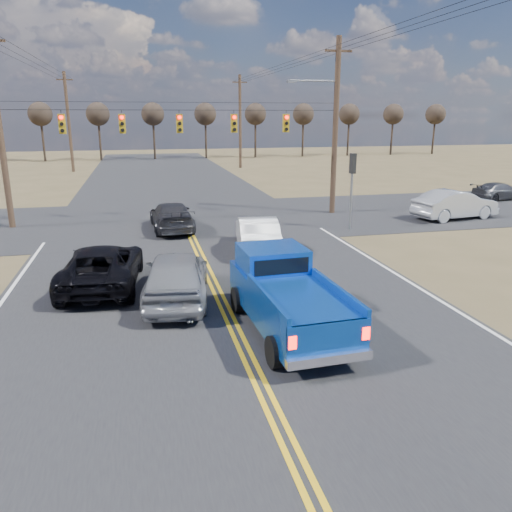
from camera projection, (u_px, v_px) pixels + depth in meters
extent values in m
plane|color=brown|center=(254.00, 372.00, 11.51)|extent=(160.00, 160.00, 0.00)
cube|color=#28282B|center=(201.00, 257.00, 20.88)|extent=(14.00, 120.00, 0.02)
cube|color=#28282B|center=(183.00, 220.00, 28.38)|extent=(120.00, 12.00, 0.02)
cylinder|color=#473323|center=(0.00, 130.00, 25.05)|extent=(0.32, 0.32, 10.00)
cylinder|color=#473323|center=(335.00, 128.00, 29.00)|extent=(0.32, 0.32, 10.00)
cube|color=#473323|center=(339.00, 51.00, 27.86)|extent=(1.60, 0.12, 0.12)
cylinder|color=black|center=(179.00, 110.00, 26.75)|extent=(18.00, 0.02, 0.02)
cylinder|color=black|center=(179.00, 102.00, 26.64)|extent=(18.00, 0.02, 0.02)
cube|color=#B28C14|center=(62.00, 124.00, 25.62)|extent=(0.34, 0.24, 1.00)
cylinder|color=#FF0C05|center=(61.00, 117.00, 25.40)|extent=(0.20, 0.06, 0.20)
cylinder|color=black|center=(62.00, 124.00, 25.49)|extent=(0.20, 0.06, 0.20)
cylinder|color=black|center=(62.00, 131.00, 25.58)|extent=(0.20, 0.06, 0.20)
cube|color=black|center=(61.00, 115.00, 25.35)|extent=(0.24, 0.14, 0.03)
cube|color=#B28C14|center=(122.00, 124.00, 26.28)|extent=(0.34, 0.24, 1.00)
cylinder|color=#FF0C05|center=(122.00, 117.00, 26.06)|extent=(0.20, 0.06, 0.20)
cylinder|color=black|center=(122.00, 124.00, 26.15)|extent=(0.20, 0.06, 0.20)
cylinder|color=black|center=(123.00, 130.00, 26.24)|extent=(0.20, 0.06, 0.20)
cube|color=black|center=(122.00, 115.00, 26.00)|extent=(0.24, 0.14, 0.03)
cube|color=#B28C14|center=(179.00, 124.00, 26.94)|extent=(0.34, 0.24, 1.00)
cylinder|color=#FF0C05|center=(179.00, 117.00, 26.72)|extent=(0.20, 0.06, 0.20)
cylinder|color=black|center=(180.00, 124.00, 26.81)|extent=(0.20, 0.06, 0.20)
cylinder|color=black|center=(180.00, 130.00, 26.90)|extent=(0.20, 0.06, 0.20)
cube|color=black|center=(179.00, 115.00, 26.66)|extent=(0.24, 0.14, 0.03)
cube|color=#B28C14|center=(234.00, 123.00, 27.60)|extent=(0.34, 0.24, 1.00)
cylinder|color=#FF0C05|center=(234.00, 117.00, 27.38)|extent=(0.20, 0.06, 0.20)
cylinder|color=black|center=(234.00, 123.00, 27.47)|extent=(0.20, 0.06, 0.20)
cylinder|color=black|center=(235.00, 130.00, 27.56)|extent=(0.20, 0.06, 0.20)
cube|color=black|center=(234.00, 115.00, 27.32)|extent=(0.24, 0.14, 0.03)
cube|color=#B28C14|center=(286.00, 123.00, 28.26)|extent=(0.34, 0.24, 1.00)
cylinder|color=#FF0C05|center=(287.00, 117.00, 28.04)|extent=(0.20, 0.06, 0.20)
cylinder|color=black|center=(287.00, 123.00, 28.13)|extent=(0.20, 0.06, 0.20)
cylinder|color=black|center=(287.00, 129.00, 28.22)|extent=(0.20, 0.06, 0.20)
cube|color=black|center=(287.00, 115.00, 27.98)|extent=(0.24, 0.14, 0.03)
cylinder|color=slate|center=(351.00, 199.00, 25.53)|extent=(0.12, 0.12, 3.20)
cube|color=black|center=(353.00, 163.00, 25.04)|extent=(0.24, 0.34, 1.00)
cylinder|color=slate|center=(314.00, 81.00, 27.98)|extent=(2.80, 0.10, 0.10)
cube|color=slate|center=(292.00, 81.00, 27.71)|extent=(0.55, 0.22, 0.14)
cylinder|color=#473323|center=(69.00, 123.00, 51.28)|extent=(0.32, 0.32, 10.00)
cube|color=#473323|center=(65.00, 80.00, 50.14)|extent=(1.60, 0.12, 0.12)
cylinder|color=#473323|center=(240.00, 122.00, 55.23)|extent=(0.32, 0.32, 10.00)
cube|color=#473323|center=(240.00, 82.00, 54.09)|extent=(1.60, 0.12, 0.12)
cylinder|color=black|center=(334.00, 46.00, 26.74)|extent=(0.02, 58.00, 0.02)
cylinder|color=black|center=(346.00, 47.00, 26.89)|extent=(0.02, 58.00, 0.02)
cylinder|color=black|center=(358.00, 47.00, 27.05)|extent=(0.02, 58.00, 0.02)
cylinder|color=#33261C|center=(43.00, 139.00, 63.92)|extent=(0.28, 0.28, 5.50)
sphere|color=#2D231C|center=(40.00, 114.00, 63.06)|extent=(3.00, 3.00, 3.00)
cylinder|color=#33261C|center=(100.00, 139.00, 65.45)|extent=(0.28, 0.28, 5.50)
sphere|color=#2D231C|center=(98.00, 114.00, 64.60)|extent=(3.00, 3.00, 3.00)
cylinder|color=#33261C|center=(154.00, 138.00, 66.99)|extent=(0.28, 0.28, 5.50)
sphere|color=#2D231C|center=(153.00, 114.00, 66.13)|extent=(3.00, 3.00, 3.00)
cylinder|color=#33261C|center=(206.00, 138.00, 68.52)|extent=(0.28, 0.28, 5.50)
sphere|color=#2D231C|center=(205.00, 114.00, 67.67)|extent=(3.00, 3.00, 3.00)
cylinder|color=#33261C|center=(255.00, 137.00, 70.06)|extent=(0.28, 0.28, 5.50)
sphere|color=#2D231C|center=(255.00, 114.00, 69.20)|extent=(3.00, 3.00, 3.00)
cylinder|color=#33261C|center=(303.00, 137.00, 71.60)|extent=(0.28, 0.28, 5.50)
sphere|color=#2D231C|center=(303.00, 114.00, 70.74)|extent=(3.00, 3.00, 3.00)
cylinder|color=#33261C|center=(348.00, 136.00, 73.13)|extent=(0.28, 0.28, 5.50)
sphere|color=#2D231C|center=(349.00, 114.00, 72.28)|extent=(3.00, 3.00, 3.00)
cylinder|color=#33261C|center=(392.00, 136.00, 74.67)|extent=(0.28, 0.28, 5.50)
sphere|color=#2D231C|center=(393.00, 114.00, 73.81)|extent=(3.00, 3.00, 3.00)
cylinder|color=#33261C|center=(434.00, 136.00, 76.20)|extent=(0.28, 0.28, 5.50)
sphere|color=#2D231C|center=(436.00, 114.00, 75.35)|extent=(3.00, 3.00, 3.00)
cylinder|color=black|center=(276.00, 352.00, 11.65)|extent=(0.36, 0.81, 0.79)
cylinder|color=black|center=(349.00, 342.00, 12.15)|extent=(0.36, 0.81, 0.79)
cylinder|color=black|center=(239.00, 300.00, 14.94)|extent=(0.36, 0.81, 0.79)
cylinder|color=black|center=(297.00, 294.00, 15.44)|extent=(0.36, 0.81, 0.79)
cube|color=#104BB7|center=(288.00, 302.00, 13.41)|extent=(2.24, 5.43, 0.99)
cube|color=#104BB7|center=(272.00, 259.00, 14.52)|extent=(1.91, 1.77, 0.71)
cube|color=black|center=(281.00, 267.00, 13.76)|extent=(1.58, 0.14, 0.45)
cube|color=#104BB7|center=(267.00, 297.00, 12.04)|extent=(0.26, 3.27, 0.20)
cube|color=#104BB7|center=(338.00, 290.00, 12.54)|extent=(0.26, 3.27, 0.20)
cube|color=#104BB7|center=(329.00, 335.00, 10.90)|extent=(1.98, 0.18, 0.59)
cube|color=silver|center=(330.00, 359.00, 10.99)|extent=(2.03, 0.28, 0.22)
cube|color=#FF0C05|center=(292.00, 343.00, 10.65)|extent=(0.18, 0.07, 0.30)
cube|color=#FF0C05|center=(366.00, 333.00, 11.11)|extent=(0.18, 0.07, 0.30)
imported|color=gray|center=(176.00, 276.00, 15.77)|extent=(2.59, 5.09, 1.66)
imported|color=black|center=(102.00, 266.00, 17.13)|extent=(2.88, 5.48, 1.47)
imported|color=silver|center=(257.00, 234.00, 21.67)|extent=(2.27, 4.86, 1.54)
imported|color=#2B2B30|center=(172.00, 216.00, 25.67)|extent=(2.20, 5.01, 1.43)
imported|color=#B4B7BD|center=(455.00, 204.00, 28.42)|extent=(2.56, 5.24, 1.65)
imported|color=#37383D|center=(499.00, 191.00, 34.90)|extent=(2.25, 4.33, 1.20)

